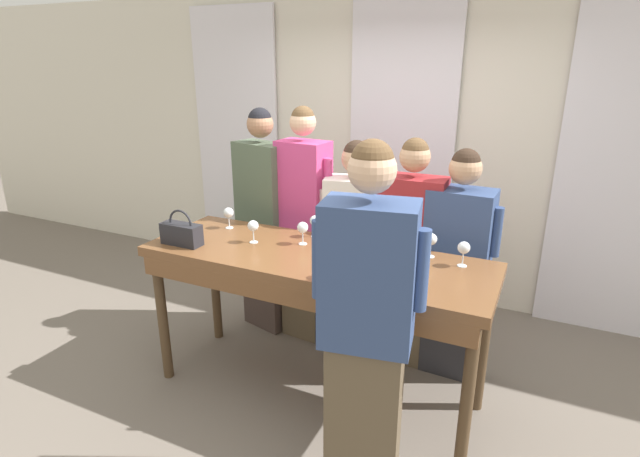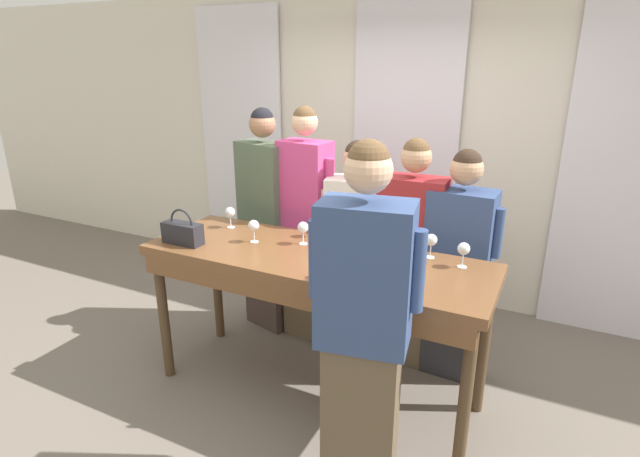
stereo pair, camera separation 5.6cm
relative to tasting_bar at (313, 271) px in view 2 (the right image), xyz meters
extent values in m
plane|color=#70665B|center=(0.00, 0.02, -0.91)|extent=(18.00, 18.00, 0.00)
cube|color=silver|center=(0.00, 1.87, 0.49)|extent=(12.00, 0.06, 2.80)
cube|color=white|center=(-1.78, 1.81, 0.43)|extent=(0.97, 0.03, 2.69)
cube|color=white|center=(0.00, 1.81, 0.43)|extent=(0.97, 0.03, 2.69)
cube|color=white|center=(1.78, 1.81, 0.43)|extent=(0.97, 0.03, 2.69)
cube|color=brown|center=(0.00, 0.02, 0.08)|extent=(2.23, 0.75, 0.06)
cube|color=brown|center=(0.00, -0.34, -0.02)|extent=(2.14, 0.03, 0.12)
cylinder|color=#4C3823|center=(-1.04, -0.28, -0.43)|extent=(0.07, 0.07, 0.96)
cylinder|color=#4C3823|center=(1.04, -0.28, -0.43)|extent=(0.07, 0.07, 0.96)
cylinder|color=#4C3823|center=(-1.04, 0.32, -0.43)|extent=(0.07, 0.07, 0.96)
cylinder|color=#4C3823|center=(1.04, 0.32, -0.43)|extent=(0.07, 0.07, 0.96)
cylinder|color=black|center=(0.41, -0.23, 0.22)|extent=(0.07, 0.07, 0.21)
cone|color=black|center=(0.41, -0.23, 0.34)|extent=(0.07, 0.07, 0.04)
cylinder|color=black|center=(0.41, -0.23, 0.40)|extent=(0.03, 0.03, 0.08)
cylinder|color=beige|center=(0.41, -0.23, 0.20)|extent=(0.07, 0.07, 0.09)
cube|color=#232328|center=(-0.88, -0.19, 0.18)|extent=(0.28, 0.11, 0.14)
torus|color=#232328|center=(-0.88, -0.19, 0.26)|extent=(0.18, 0.01, 0.18)
cylinder|color=white|center=(-0.79, 0.22, 0.11)|extent=(0.06, 0.06, 0.00)
cylinder|color=white|center=(-0.79, 0.22, 0.15)|extent=(0.01, 0.01, 0.08)
sphere|color=white|center=(-0.79, 0.22, 0.23)|extent=(0.07, 0.07, 0.07)
cylinder|color=white|center=(0.27, -0.25, 0.11)|extent=(0.06, 0.06, 0.00)
cylinder|color=white|center=(0.27, -0.25, 0.15)|extent=(0.01, 0.01, 0.08)
sphere|color=white|center=(0.27, -0.25, 0.23)|extent=(0.07, 0.07, 0.07)
cylinder|color=white|center=(-0.47, 0.04, 0.11)|extent=(0.06, 0.06, 0.00)
cylinder|color=white|center=(-0.47, 0.04, 0.15)|extent=(0.01, 0.01, 0.08)
sphere|color=white|center=(-0.47, 0.04, 0.23)|extent=(0.07, 0.07, 0.07)
cylinder|color=white|center=(0.66, 0.29, 0.11)|extent=(0.06, 0.06, 0.00)
cylinder|color=white|center=(0.66, 0.29, 0.15)|extent=(0.01, 0.01, 0.08)
sphere|color=white|center=(0.66, 0.29, 0.23)|extent=(0.07, 0.07, 0.07)
sphere|color=maroon|center=(0.66, 0.29, 0.22)|extent=(0.05, 0.05, 0.05)
cylinder|color=white|center=(0.87, 0.23, 0.11)|extent=(0.06, 0.06, 0.00)
cylinder|color=white|center=(0.87, 0.23, 0.15)|extent=(0.01, 0.01, 0.08)
sphere|color=white|center=(0.87, 0.23, 0.23)|extent=(0.07, 0.07, 0.07)
cylinder|color=white|center=(-0.15, 0.15, 0.11)|extent=(0.06, 0.06, 0.00)
cylinder|color=white|center=(-0.15, 0.15, 0.15)|extent=(0.01, 0.01, 0.08)
sphere|color=white|center=(-0.15, 0.15, 0.23)|extent=(0.07, 0.07, 0.07)
cylinder|color=white|center=(0.49, -0.16, 0.11)|extent=(0.06, 0.06, 0.00)
cylinder|color=white|center=(0.49, -0.16, 0.15)|extent=(0.01, 0.01, 0.08)
sphere|color=white|center=(0.49, -0.16, 0.23)|extent=(0.07, 0.07, 0.07)
cylinder|color=white|center=(-0.14, 0.32, 0.11)|extent=(0.06, 0.06, 0.00)
cylinder|color=white|center=(-0.14, 0.32, 0.15)|extent=(0.01, 0.01, 0.08)
sphere|color=white|center=(-0.14, 0.32, 0.23)|extent=(0.07, 0.07, 0.07)
sphere|color=maroon|center=(-0.14, 0.32, 0.22)|extent=(0.05, 0.05, 0.05)
cube|color=white|center=(0.03, 0.13, 0.11)|extent=(0.20, 0.20, 0.00)
cylinder|color=#193399|center=(0.44, 0.03, 0.11)|extent=(0.07, 0.11, 0.01)
cube|color=#473833|center=(-0.78, 0.68, -0.47)|extent=(0.42, 0.28, 0.88)
cube|color=#4C5B47|center=(-0.78, 0.68, 0.32)|extent=(0.49, 0.33, 0.70)
sphere|color=#9E7051|center=(-0.78, 0.68, 0.80)|extent=(0.20, 0.20, 0.20)
sphere|color=black|center=(-0.78, 0.68, 0.84)|extent=(0.18, 0.18, 0.18)
cylinder|color=#4C5B47|center=(-0.54, 0.61, 0.37)|extent=(0.09, 0.09, 0.38)
cylinder|color=#4C5B47|center=(-1.02, 0.74, 0.37)|extent=(0.09, 0.09, 0.38)
cube|color=brown|center=(-0.41, 0.68, -0.46)|extent=(0.34, 0.24, 0.90)
cube|color=#C63D7A|center=(-0.41, 0.68, 0.34)|extent=(0.40, 0.28, 0.71)
sphere|color=#DBAD89|center=(-0.41, 0.68, 0.84)|extent=(0.20, 0.20, 0.20)
sphere|color=brown|center=(-0.41, 0.68, 0.87)|extent=(0.17, 0.17, 0.17)
cylinder|color=#C63D7A|center=(-0.20, 0.66, 0.40)|extent=(0.08, 0.08, 0.39)
cylinder|color=#C63D7A|center=(-0.62, 0.69, 0.40)|extent=(0.08, 0.08, 0.39)
cube|color=brown|center=(0.01, 0.68, -0.53)|extent=(0.42, 0.30, 0.77)
cube|color=silver|center=(0.01, 0.68, 0.16)|extent=(0.50, 0.36, 0.61)
sphere|color=tan|center=(0.01, 0.68, 0.61)|extent=(0.22, 0.22, 0.22)
sphere|color=#332319|center=(0.01, 0.68, 0.64)|extent=(0.19, 0.19, 0.19)
cylinder|color=silver|center=(0.25, 0.73, 0.21)|extent=(0.09, 0.09, 0.34)
cylinder|color=silver|center=(-0.22, 0.62, 0.21)|extent=(0.09, 0.09, 0.34)
cube|color=brown|center=(0.43, 0.68, -0.51)|extent=(0.39, 0.22, 0.80)
cube|color=maroon|center=(0.43, 0.68, 0.20)|extent=(0.46, 0.26, 0.63)
sphere|color=tan|center=(0.43, 0.68, 0.65)|extent=(0.21, 0.21, 0.21)
sphere|color=brown|center=(0.43, 0.68, 0.69)|extent=(0.18, 0.18, 0.18)
cylinder|color=maroon|center=(0.68, 0.68, 0.25)|extent=(0.07, 0.07, 0.35)
cylinder|color=maroon|center=(0.18, 0.67, 0.25)|extent=(0.07, 0.07, 0.35)
cube|color=#28282D|center=(0.77, 0.68, -0.53)|extent=(0.37, 0.25, 0.77)
cube|color=#334775|center=(0.77, 0.68, 0.16)|extent=(0.44, 0.29, 0.61)
sphere|color=tan|center=(0.77, 0.68, 0.60)|extent=(0.21, 0.21, 0.21)
sphere|color=#332319|center=(0.77, 0.68, 0.64)|extent=(0.19, 0.19, 0.19)
cylinder|color=#334775|center=(1.00, 0.66, 0.21)|extent=(0.07, 0.07, 0.33)
cylinder|color=#334775|center=(0.53, 0.69, 0.21)|extent=(0.07, 0.07, 0.33)
cube|color=brown|center=(0.58, -0.60, -0.47)|extent=(0.40, 0.28, 0.89)
cube|color=#334775|center=(0.58, -0.60, 0.33)|extent=(0.47, 0.33, 0.71)
sphere|color=#DBAD89|center=(0.58, -0.60, 0.83)|extent=(0.22, 0.22, 0.22)
sphere|color=brown|center=(0.58, -0.60, 0.87)|extent=(0.19, 0.19, 0.19)
cylinder|color=#334775|center=(0.35, -0.64, 0.38)|extent=(0.08, 0.08, 0.39)
cylinder|color=#334775|center=(0.81, -0.56, 0.38)|extent=(0.08, 0.08, 0.39)
cylinder|color=#4C4C51|center=(-1.67, 1.55, -0.81)|extent=(0.27, 0.27, 0.21)
ellipsoid|color=#38753D|center=(-1.67, 1.55, -0.54)|extent=(0.27, 0.27, 0.38)
camera|label=1|loc=(1.28, -2.60, 1.28)|focal=28.00mm
camera|label=2|loc=(1.33, -2.58, 1.28)|focal=28.00mm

